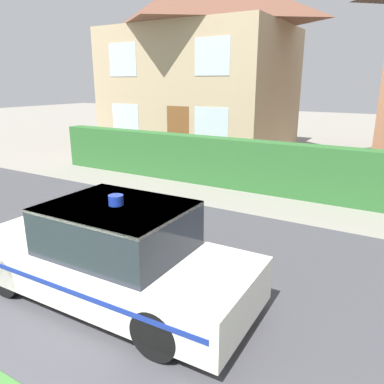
% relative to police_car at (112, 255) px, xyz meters
% --- Properties ---
extents(road_strip, '(28.00, 6.00, 0.01)m').
position_rel_police_car_xyz_m(road_strip, '(0.24, 1.27, -0.66)').
color(road_strip, '#424247').
rests_on(road_strip, ground).
extents(garden_hedge, '(14.91, 0.56, 1.43)m').
position_rel_police_car_xyz_m(garden_hedge, '(-0.06, 6.25, 0.05)').
color(garden_hedge, '#2D662D').
rests_on(garden_hedge, ground).
extents(police_car, '(4.26, 1.74, 1.55)m').
position_rel_police_car_xyz_m(police_car, '(0.00, 0.00, 0.00)').
color(police_car, black).
rests_on(police_car, road_strip).
extents(house_left, '(7.85, 5.86, 7.62)m').
position_rel_police_car_xyz_m(house_left, '(-5.21, 11.61, 3.23)').
color(house_left, tan).
rests_on(house_left, ground).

